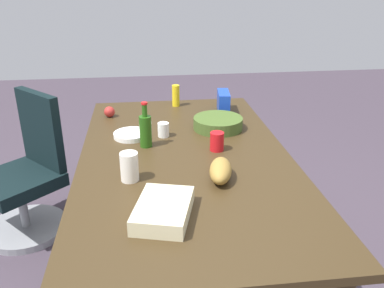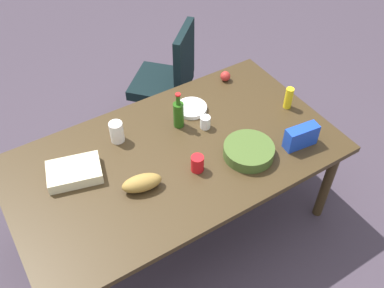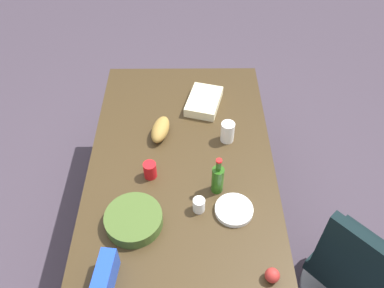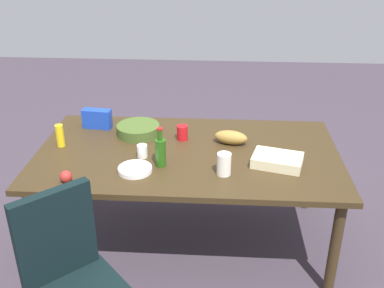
{
  "view_description": "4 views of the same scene",
  "coord_description": "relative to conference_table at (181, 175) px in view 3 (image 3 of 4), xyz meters",
  "views": [
    {
      "loc": [
        2.08,
        -0.22,
        1.73
      ],
      "look_at": [
        0.03,
        0.03,
        0.84
      ],
      "focal_mm": 38.18,
      "sensor_mm": 36.0,
      "label": 1
    },
    {
      "loc": [
        0.91,
        1.67,
        2.77
      ],
      "look_at": [
        -0.12,
        0.02,
        0.8
      ],
      "focal_mm": 40.49,
      "sensor_mm": 36.0,
      "label": 2
    },
    {
      "loc": [
        -1.56,
        -0.06,
        2.67
      ],
      "look_at": [
        0.14,
        -0.07,
        0.84
      ],
      "focal_mm": 36.51,
      "sensor_mm": 36.0,
      "label": 3
    },
    {
      "loc": [
        0.21,
        -2.83,
        2.21
      ],
      "look_at": [
        0.03,
        -0.0,
        0.82
      ],
      "focal_mm": 42.44,
      "sensor_mm": 36.0,
      "label": 4
    }
  ],
  "objects": [
    {
      "name": "wine_bottle",
      "position": [
        -0.16,
        -0.22,
        0.17
      ],
      "size": [
        0.08,
        0.08,
        0.27
      ],
      "color": "#235313",
      "rests_on": "conference_table"
    },
    {
      "name": "sheet_cake",
      "position": [
        0.61,
        -0.16,
        0.1
      ],
      "size": [
        0.37,
        0.3,
        0.07
      ],
      "primitive_type": "cube",
      "rotation": [
        0.0,
        0.0,
        -0.27
      ],
      "color": "beige",
      "rests_on": "conference_table"
    },
    {
      "name": "chip_bag_blue",
      "position": [
        -0.73,
        0.36,
        0.14
      ],
      "size": [
        0.23,
        0.1,
        0.15
      ],
      "primitive_type": "cube",
      "rotation": [
        0.0,
        0.0,
        -0.12
      ],
      "color": "#1A40B8",
      "rests_on": "conference_table"
    },
    {
      "name": "paper_cup",
      "position": [
        -0.3,
        -0.1,
        0.11
      ],
      "size": [
        0.07,
        0.07,
        0.09
      ],
      "primitive_type": "cylinder",
      "rotation": [
        0.0,
        0.0,
        0.0
      ],
      "color": "white",
      "rests_on": "conference_table"
    },
    {
      "name": "ground_plane",
      "position": [
        0.0,
        0.0,
        -0.69
      ],
      "size": [
        10.0,
        10.0,
        0.0
      ],
      "primitive_type": "plane",
      "color": "#403641"
    },
    {
      "name": "salad_bowl",
      "position": [
        -0.39,
        0.26,
        0.11
      ],
      "size": [
        0.35,
        0.35,
        0.08
      ],
      "primitive_type": "cylinder",
      "rotation": [
        0.0,
        0.0,
        0.09
      ],
      "color": "#415924",
      "rests_on": "conference_table"
    },
    {
      "name": "conference_table",
      "position": [
        0.0,
        0.0,
        0.0
      ],
      "size": [
        2.11,
        1.18,
        0.76
      ],
      "color": "#392A16",
      "rests_on": "ground"
    },
    {
      "name": "paper_plate_stack",
      "position": [
        -0.32,
        -0.31,
        0.08
      ],
      "size": [
        0.25,
        0.25,
        0.03
      ],
      "primitive_type": "cylinder",
      "rotation": [
        0.0,
        0.0,
        0.17
      ],
      "color": "white",
      "rests_on": "conference_table"
    },
    {
      "name": "red_solo_cup",
      "position": [
        -0.05,
        0.19,
        0.12
      ],
      "size": [
        0.09,
        0.09,
        0.11
      ],
      "primitive_type": "cylinder",
      "rotation": [
        0.0,
        0.0,
        -0.1
      ],
      "color": "red",
      "rests_on": "conference_table"
    },
    {
      "name": "apple_red",
      "position": [
        -0.72,
        -0.46,
        0.1
      ],
      "size": [
        0.09,
        0.09,
        0.08
      ],
      "primitive_type": "sphere",
      "rotation": [
        0.0,
        0.0,
        0.29
      ],
      "color": "#AC2A25",
      "rests_on": "conference_table"
    },
    {
      "name": "mayo_jar",
      "position": [
        0.25,
        -0.31,
        0.14
      ],
      "size": [
        0.09,
        0.09,
        0.15
      ],
      "primitive_type": "cylinder",
      "rotation": [
        0.0,
        0.0,
        0.05
      ],
      "color": "white",
      "rests_on": "conference_table"
    },
    {
      "name": "bread_loaf",
      "position": [
        0.3,
        0.14,
        0.12
      ],
      "size": [
        0.26,
        0.16,
        0.1
      ],
      "primitive_type": "ellipsoid",
      "rotation": [
        0.0,
        0.0,
        -0.22
      ],
      "color": "olive",
      "rests_on": "conference_table"
    },
    {
      "name": "office_chair",
      "position": [
        -0.53,
        -1.05,
        -0.32
      ],
      "size": [
        0.68,
        0.68,
        0.98
      ],
      "color": "gray",
      "rests_on": "ground"
    }
  ]
}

